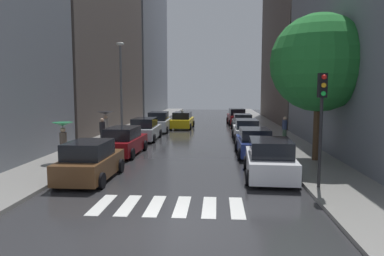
{
  "coord_description": "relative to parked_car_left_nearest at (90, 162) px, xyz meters",
  "views": [
    {
      "loc": [
        1.59,
        -9.63,
        3.85
      ],
      "look_at": [
        -0.22,
        16.06,
        1.09
      ],
      "focal_mm": 33.67,
      "sensor_mm": 36.0,
      "label": 1
    }
  ],
  "objects": [
    {
      "name": "ground_plane",
      "position": [
        3.8,
        18.93,
        -0.81
      ],
      "size": [
        28.0,
        72.0,
        0.04
      ],
      "primitive_type": "cube",
      "color": "#2B2B2E"
    },
    {
      "name": "sidewalk_left",
      "position": [
        -2.7,
        18.93,
        -0.71
      ],
      "size": [
        3.0,
        72.0,
        0.15
      ],
      "primitive_type": "cube",
      "color": "gray",
      "rests_on": "ground"
    },
    {
      "name": "sidewalk_right",
      "position": [
        10.3,
        18.93,
        -0.71
      ],
      "size": [
        3.0,
        72.0,
        0.15
      ],
      "primitive_type": "cube",
      "color": "gray",
      "rests_on": "ground"
    },
    {
      "name": "crosswalk_stripes",
      "position": [
        3.8,
        -3.22,
        -0.78
      ],
      "size": [
        4.95,
        2.2,
        0.01
      ],
      "color": "silver",
      "rests_on": "ground"
    },
    {
      "name": "building_left_far",
      "position": [
        -7.2,
        43.15,
        11.69
      ],
      "size": [
        6.0,
        21.98,
        24.95
      ],
      "primitive_type": "cube",
      "color": "slate",
      "rests_on": "ground"
    },
    {
      "name": "building_right_near",
      "position": [
        14.8,
        7.33,
        4.98
      ],
      "size": [
        6.0,
        21.66,
        11.53
      ],
      "primitive_type": "cube",
      "color": "slate",
      "rests_on": "ground"
    },
    {
      "name": "building_right_mid",
      "position": [
        14.8,
        29.01,
        8.9
      ],
      "size": [
        6.0,
        20.67,
        19.37
      ],
      "primitive_type": "cube",
      "color": "#564C47",
      "rests_on": "ground"
    },
    {
      "name": "parked_car_left_nearest",
      "position": [
        0.0,
        0.0,
        0.0
      ],
      "size": [
        2.05,
        4.15,
        1.69
      ],
      "rotation": [
        0.0,
        0.0,
        1.56
      ],
      "color": "brown",
      "rests_on": "ground"
    },
    {
      "name": "parked_car_left_second",
      "position": [
        -0.13,
        6.02,
        -0.01
      ],
      "size": [
        2.12,
        4.66,
        1.65
      ],
      "rotation": [
        0.0,
        0.0,
        1.54
      ],
      "color": "maroon",
      "rests_on": "ground"
    },
    {
      "name": "parked_car_left_third",
      "position": [
        -0.13,
        12.31,
        0.0
      ],
      "size": [
        2.07,
        4.62,
        1.69
      ],
      "rotation": [
        0.0,
        0.0,
        1.58
      ],
      "color": "#B2B7BF",
      "rests_on": "ground"
    },
    {
      "name": "parked_car_left_fourth",
      "position": [
        0.04,
        17.87,
        0.06
      ],
      "size": [
        2.07,
        4.54,
        1.82
      ],
      "rotation": [
        0.0,
        0.0,
        1.59
      ],
      "color": "#B2B7BF",
      "rests_on": "ground"
    },
    {
      "name": "parked_car_right_nearest",
      "position": [
        7.69,
        0.97,
        0.01
      ],
      "size": [
        2.34,
        4.66,
        1.71
      ],
      "rotation": [
        0.0,
        0.0,
        1.52
      ],
      "color": "silver",
      "rests_on": "ground"
    },
    {
      "name": "parked_car_right_second",
      "position": [
        7.55,
        6.29,
        -0.03
      ],
      "size": [
        2.1,
        4.42,
        1.61
      ],
      "rotation": [
        0.0,
        0.0,
        1.58
      ],
      "color": "navy",
      "rests_on": "ground"
    },
    {
      "name": "parked_car_right_third",
      "position": [
        7.6,
        12.84,
        -0.04
      ],
      "size": [
        2.04,
        4.74,
        1.59
      ],
      "rotation": [
        0.0,
        0.0,
        1.58
      ],
      "color": "silver",
      "rests_on": "ground"
    },
    {
      "name": "parked_car_right_fourth",
      "position": [
        7.77,
        19.56,
        -0.06
      ],
      "size": [
        2.04,
        4.11,
        1.54
      ],
      "rotation": [
        0.0,
        0.0,
        1.58
      ],
      "color": "#474C51",
      "rests_on": "ground"
    },
    {
      "name": "parked_car_right_fifth",
      "position": [
        7.54,
        25.4,
        0.03
      ],
      "size": [
        2.18,
        4.65,
        1.76
      ],
      "rotation": [
        0.0,
        0.0,
        1.62
      ],
      "color": "maroon",
      "rests_on": "ground"
    },
    {
      "name": "taxi_midroad",
      "position": [
        1.92,
        20.88,
        -0.02
      ],
      "size": [
        2.18,
        4.71,
        1.81
      ],
      "rotation": [
        0.0,
        0.0,
        1.54
      ],
      "color": "yellow",
      "rests_on": "ground"
    },
    {
      "name": "pedestrian_foreground",
      "position": [
        -2.5,
        3.08,
        0.85
      ],
      "size": [
        1.03,
        1.03,
        2.03
      ],
      "rotation": [
        0.0,
        0.0,
        5.43
      ],
      "color": "gray",
      "rests_on": "sidewalk_left"
    },
    {
      "name": "pedestrian_near_tree",
      "position": [
        10.25,
        11.56,
        0.29
      ],
      "size": [
        0.36,
        0.36,
        1.75
      ],
      "rotation": [
        0.0,
        0.0,
        4.16
      ],
      "color": "#38513D",
      "rests_on": "sidewalk_right"
    },
    {
      "name": "pedestrian_by_kerb",
      "position": [
        -2.27,
        8.65,
        0.32
      ],
      "size": [
        0.36,
        0.36,
        1.8
      ],
      "rotation": [
        0.0,
        0.0,
        5.06
      ],
      "color": "black",
      "rests_on": "sidewalk_left"
    },
    {
      "name": "pedestrian_far_side",
      "position": [
        -2.68,
        10.75,
        0.98
      ],
      "size": [
        1.2,
        1.2,
        2.11
      ],
      "rotation": [
        0.0,
        0.0,
        3.15
      ],
      "color": "gray",
      "rests_on": "sidewalk_left"
    },
    {
      "name": "street_tree_right",
      "position": [
        10.59,
        4.44,
        4.41
      ],
      "size": [
        5.02,
        5.02,
        7.57
      ],
      "color": "#513823",
      "rests_on": "sidewalk_right"
    },
    {
      "name": "traffic_light_right_corner",
      "position": [
        9.25,
        -1.06,
        2.5
      ],
      "size": [
        0.3,
        0.42,
        4.3
      ],
      "color": "black",
      "rests_on": "sidewalk_right"
    },
    {
      "name": "lamp_post_left",
      "position": [
        -1.75,
        11.68,
        3.47
      ],
      "size": [
        0.6,
        0.28,
        7.14
      ],
      "color": "#595B60",
      "rests_on": "sidewalk_left"
    }
  ]
}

